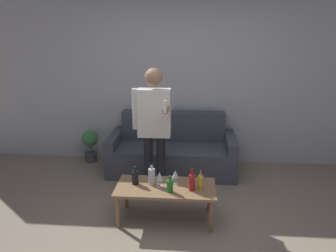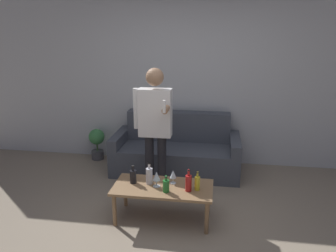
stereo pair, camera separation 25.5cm
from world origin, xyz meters
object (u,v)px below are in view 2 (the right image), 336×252
coffee_table (163,190)px  bottle_orange (197,183)px  couch (176,151)px  person_standing_front (155,122)px

coffee_table → bottle_orange: (0.37, -0.03, 0.13)m
couch → bottle_orange: bearing=-73.9°
coffee_table → couch: bearing=91.0°
couch → person_standing_front: (-0.17, -0.76, 0.65)m
couch → bottle_orange: (0.40, -1.37, 0.18)m
bottle_orange → person_standing_front: bearing=133.1°
coffee_table → person_standing_front: (-0.20, 0.58, 0.60)m
couch → person_standing_front: size_ratio=1.14×
person_standing_front → coffee_table: bearing=-71.4°
coffee_table → person_standing_front: 0.86m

